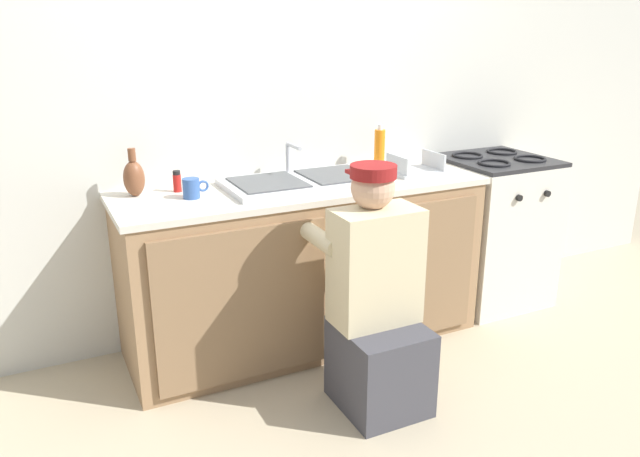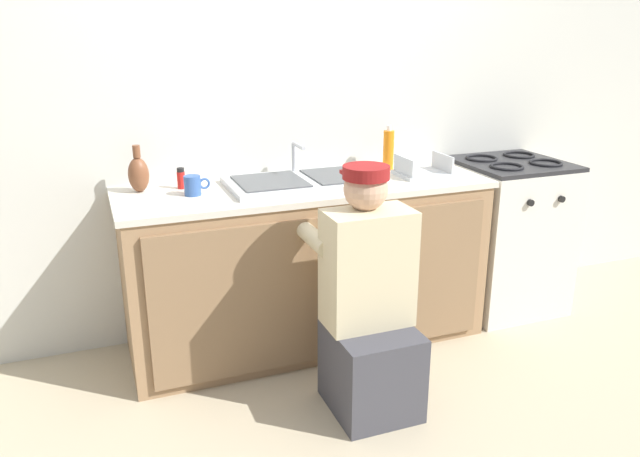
% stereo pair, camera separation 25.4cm
% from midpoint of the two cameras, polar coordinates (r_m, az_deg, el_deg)
% --- Properties ---
extents(ground_plane, '(12.00, 12.00, 0.00)m').
position_cam_midpoint_polar(ground_plane, '(3.28, -1.49, -12.33)').
color(ground_plane, tan).
extents(back_wall, '(6.00, 0.10, 2.50)m').
position_cam_midpoint_polar(back_wall, '(3.45, -6.24, 11.20)').
color(back_wall, silver).
rests_on(back_wall, ground_plane).
extents(counter_cabinet, '(1.88, 0.62, 0.85)m').
position_cam_midpoint_polar(counter_cabinet, '(3.33, -3.63, -3.69)').
color(counter_cabinet, '#997551').
rests_on(counter_cabinet, ground_plane).
extents(countertop, '(1.92, 0.62, 0.03)m').
position_cam_midpoint_polar(countertop, '(3.20, -3.85, 3.72)').
color(countertop, beige).
rests_on(countertop, counter_cabinet).
extents(sink_double_basin, '(0.80, 0.44, 0.19)m').
position_cam_midpoint_polar(sink_double_basin, '(3.19, -3.88, 4.33)').
color(sink_double_basin, silver).
rests_on(sink_double_basin, countertop).
extents(stove_range, '(0.60, 0.62, 0.92)m').
position_cam_midpoint_polar(stove_range, '(3.96, 13.67, -0.11)').
color(stove_range, silver).
rests_on(stove_range, ground_plane).
extents(plumber_person, '(0.42, 0.61, 1.10)m').
position_cam_midpoint_polar(plumber_person, '(2.78, 2.57, -7.50)').
color(plumber_person, '#3F3F47').
rests_on(plumber_person, ground_plane).
extents(vase_decorative, '(0.10, 0.10, 0.23)m').
position_cam_midpoint_polar(vase_decorative, '(3.12, -18.91, 4.40)').
color(vase_decorative, brown).
rests_on(vase_decorative, countertop).
extents(dish_rack_tray, '(0.28, 0.22, 0.11)m').
position_cam_midpoint_polar(dish_rack_tray, '(3.45, 6.63, 5.39)').
color(dish_rack_tray, '#B2B7BC').
rests_on(dish_rack_tray, countertop).
extents(soap_bottle_orange, '(0.06, 0.06, 0.25)m').
position_cam_midpoint_polar(soap_bottle_orange, '(3.54, 3.40, 7.29)').
color(soap_bottle_orange, orange).
rests_on(soap_bottle_orange, countertop).
extents(coffee_mug, '(0.13, 0.08, 0.09)m').
position_cam_midpoint_polar(coffee_mug, '(3.02, -14.02, 3.57)').
color(coffee_mug, '#335699').
rests_on(coffee_mug, countertop).
extents(spice_bottle_red, '(0.04, 0.04, 0.10)m').
position_cam_midpoint_polar(spice_bottle_red, '(3.15, -15.21, 4.14)').
color(spice_bottle_red, red).
rests_on(spice_bottle_red, countertop).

